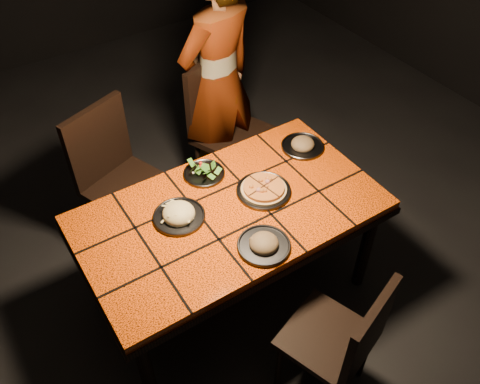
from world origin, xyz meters
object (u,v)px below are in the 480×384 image
plate_pizza (264,190)px  chair_near (344,339)px  plate_pasta (179,214)px  dining_table (230,219)px  chair_far_left (116,172)px  chair_far_right (223,121)px  diner (218,83)px

plate_pizza → chair_near: bearing=-97.0°
chair_near → plate_pasta: (-0.38, 0.91, 0.27)m
dining_table → chair_far_left: size_ratio=1.62×
dining_table → plate_pasta: plate_pasta is taller
plate_pizza → plate_pasta: plate_pasta is taller
dining_table → plate_pizza: size_ratio=5.36×
chair_far_right → plate_pizza: (-0.27, -0.88, 0.18)m
chair_near → chair_far_right: bearing=-121.6°
chair_near → chair_far_left: (-0.46, 1.63, 0.07)m
dining_table → chair_far_left: chair_far_left is taller
chair_near → plate_pizza: bearing=-116.3°
dining_table → plate_pizza: 0.24m
dining_table → diner: size_ratio=0.94×
chair_far_right → diner: bearing=64.5°
chair_far_right → chair_far_left: bearing=162.2°
plate_pasta → chair_near: bearing=-67.5°
dining_table → plate_pizza: plate_pizza is taller
chair_near → plate_pasta: chair_near is taller
chair_near → diner: (0.37, 1.77, 0.35)m
diner → dining_table: bearing=49.6°
plate_pizza → plate_pasta: (-0.48, 0.08, 0.01)m
diner → plate_pizza: (-0.27, -0.93, -0.09)m
chair_far_left → dining_table: bearing=-88.1°
plate_pasta → dining_table: bearing=-19.4°
plate_pasta → chair_far_right: bearing=46.8°
chair_far_right → plate_pasta: bearing=-156.6°
chair_far_left → plate_pizza: 1.00m
plate_pasta → diner: bearing=48.6°
chair_far_right → plate_pizza: size_ratio=3.38×
chair_near → plate_pizza: (0.10, 0.83, 0.26)m
diner → plate_pasta: diner is taller
dining_table → diner: (0.50, 0.94, 0.19)m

